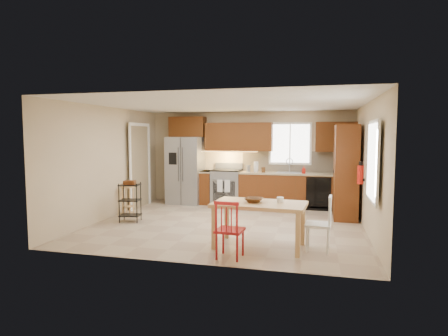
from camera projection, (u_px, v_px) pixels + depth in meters
floor at (228, 224)px, 7.87m from camera, size 5.50×5.50×0.00m
ceiling at (228, 104)px, 7.65m from camera, size 5.50×5.00×0.02m
wall_back at (249, 158)px, 10.18m from camera, size 5.50×0.02×2.50m
wall_front at (187, 178)px, 5.35m from camera, size 5.50×0.02×2.50m
wall_left at (109, 163)px, 8.43m from camera, size 0.02×5.00×2.50m
wall_right at (368, 168)px, 7.10m from camera, size 0.02×5.00×2.50m
refrigerator at (185, 170)px, 10.26m from camera, size 0.92×0.75×1.82m
range_stove at (227, 188)px, 10.08m from camera, size 0.76×0.63×0.92m
base_cabinet_narrow at (207, 187)px, 10.22m from camera, size 0.30×0.60×0.90m
base_cabinet_run at (296, 190)px, 9.65m from camera, size 2.92×0.60×0.90m
dishwasher at (318, 193)px, 9.23m from camera, size 0.60×0.02×0.78m
backsplash at (297, 162)px, 9.86m from camera, size 2.92×0.03×0.55m
upper_over_fridge at (188, 127)px, 10.35m from camera, size 1.00×0.35×0.55m
upper_left_block at (239, 137)px, 10.02m from camera, size 1.80×0.35×0.75m
upper_right_block at (336, 137)px, 9.41m from camera, size 1.00×0.35×0.75m
window_back at (290, 144)px, 9.86m from camera, size 1.12×0.04×1.12m
sink at (289, 174)px, 9.66m from camera, size 0.62×0.46×0.16m
undercab_glow at (228, 151)px, 10.10m from camera, size 1.60×0.30×0.01m
soap_bottle at (304, 170)px, 9.46m from camera, size 0.09×0.09×0.19m
paper_towel at (256, 167)px, 9.80m from camera, size 0.12×0.12×0.28m
canister_steel at (248, 169)px, 9.85m from camera, size 0.11×0.11×0.18m
canister_wood at (263, 170)px, 9.73m from camera, size 0.10×0.10×0.14m
pantry at (346, 172)px, 8.35m from camera, size 0.50×0.95×2.10m
fire_extinguisher at (360, 175)px, 7.28m from camera, size 0.12×0.12×0.36m
window_right at (373, 161)px, 5.98m from camera, size 0.04×1.02×1.32m
doorway at (139, 167)px, 9.68m from camera, size 0.04×0.95×2.10m
dining_table at (259, 225)px, 6.23m from camera, size 1.57×0.96×0.74m
chair_red at (230, 229)px, 5.68m from camera, size 0.44×0.44×0.89m
chair_white at (318, 223)px, 6.04m from camera, size 0.44×0.44×0.89m
table_bowl at (254, 203)px, 6.22m from camera, size 0.33×0.33×0.08m
table_jar at (280, 201)px, 6.20m from camera, size 0.11×0.11×0.13m
bar_stool at (128, 200)px, 8.79m from camera, size 0.35×0.35×0.69m
utility_cart at (130, 202)px, 8.08m from camera, size 0.47×0.40×0.85m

